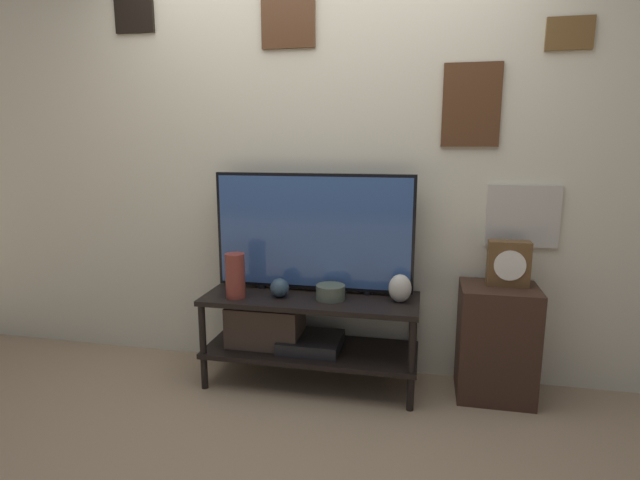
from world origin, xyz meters
name	(u,v)px	position (x,y,z in m)	size (l,w,h in m)	color
ground_plane	(300,404)	(0.00, 0.00, 0.00)	(12.00, 12.00, 0.00)	#997F60
wall_back	(322,155)	(0.01, 0.56, 1.36)	(6.40, 0.08, 2.70)	beige
media_console	(294,327)	(-0.11, 0.28, 0.34)	(1.26, 0.47, 0.55)	black
television	(313,232)	(-0.01, 0.38, 0.91)	(1.20, 0.05, 0.72)	black
vase_tall_ceramic	(235,276)	(-0.43, 0.17, 0.68)	(0.11, 0.11, 0.26)	brown
vase_wide_bowl	(331,292)	(0.12, 0.24, 0.59)	(0.17, 0.17, 0.08)	#4C5647
vase_round_glass	(280,288)	(-0.18, 0.23, 0.60)	(0.11, 0.11, 0.11)	#2D4251
vase_urn_stoneware	(400,288)	(0.52, 0.28, 0.63)	(0.13, 0.10, 0.16)	beige
side_table	(496,342)	(1.07, 0.34, 0.33)	(0.42, 0.35, 0.65)	#382319
mantel_clock	(508,263)	(1.11, 0.38, 0.78)	(0.22, 0.11, 0.25)	brown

